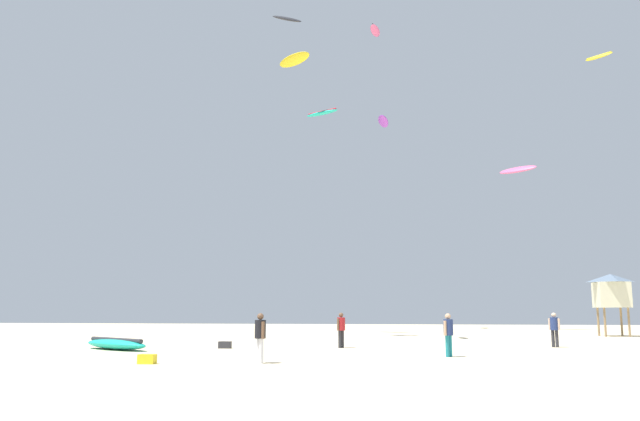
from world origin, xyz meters
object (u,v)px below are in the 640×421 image
at_px(kite_aloft_5, 383,121).
at_px(person_foreground, 260,334).
at_px(person_midground, 448,331).
at_px(kite_aloft_6, 294,60).
at_px(lifeguard_tower, 611,290).
at_px(gear_bag, 225,345).
at_px(kite_aloft_3, 322,113).
at_px(person_right, 341,327).
at_px(kite_aloft_0, 599,57).
at_px(kite_aloft_1, 375,31).
at_px(kite_aloft_7, 287,19).
at_px(cooler_box, 147,359).
at_px(kite_aloft_2, 518,170).
at_px(kite_grounded_near, 116,344).
at_px(person_left, 554,327).

bearing_deg(kite_aloft_5, person_foreground, -102.43).
xyz_separation_m(person_midground, kite_aloft_6, (-9.90, 20.95, 20.05)).
distance_m(person_midground, lifeguard_tower, 23.40).
distance_m(gear_bag, kite_aloft_6, 26.88).
bearing_deg(kite_aloft_3, kite_aloft_5, -35.70).
bearing_deg(person_right, kite_aloft_0, 83.78).
height_order(person_foreground, kite_aloft_0, kite_aloft_0).
distance_m(gear_bag, kite_aloft_3, 19.68).
relative_size(lifeguard_tower, kite_aloft_1, 1.47).
relative_size(lifeguard_tower, kite_aloft_6, 1.26).
relative_size(kite_aloft_5, kite_aloft_7, 1.17).
relative_size(kite_aloft_5, kite_aloft_6, 0.75).
distance_m(cooler_box, kite_aloft_6, 32.91).
distance_m(kite_aloft_3, kite_aloft_5, 5.55).
bearing_deg(kite_aloft_3, gear_bag, -103.38).
xyz_separation_m(person_right, kite_aloft_2, (13.04, 25.96, 12.95)).
xyz_separation_m(kite_aloft_1, kite_aloft_6, (-5.87, -10.45, -6.79)).
distance_m(person_midground, kite_aloft_5, 18.46).
xyz_separation_m(kite_grounded_near, cooler_box, (4.37, -6.84, -0.09)).
bearing_deg(person_right, kite_aloft_7, 150.22).
bearing_deg(person_left, kite_aloft_0, 5.61).
bearing_deg(person_left, kite_aloft_3, 82.77).
bearing_deg(person_midground, person_foreground, 65.66).
xyz_separation_m(cooler_box, kite_aloft_6, (0.40, 25.46, 20.85)).
bearing_deg(kite_grounded_near, kite_aloft_0, 40.47).
bearing_deg(kite_aloft_6, kite_aloft_2, 28.98).
xyz_separation_m(gear_bag, kite_aloft_5, (7.24, 9.31, 13.31)).
xyz_separation_m(person_left, kite_aloft_5, (-8.27, 6.40, 12.51)).
relative_size(lifeguard_tower, kite_aloft_7, 1.96).
bearing_deg(person_midground, kite_aloft_2, -69.20).
bearing_deg(kite_aloft_2, person_midground, -105.04).
bearing_deg(person_left, cooler_box, 155.74).
bearing_deg(gear_bag, person_left, 10.62).
bearing_deg(kite_aloft_3, kite_aloft_2, 43.51).
height_order(person_foreground, lifeguard_tower, lifeguard_tower).
xyz_separation_m(person_foreground, person_right, (1.88, 8.85, -0.02)).
bearing_deg(kite_aloft_0, lifeguard_tower, -108.95).
bearing_deg(lifeguard_tower, gear_bag, -144.28).
bearing_deg(kite_aloft_6, person_right, -71.86).
bearing_deg(gear_bag, lifeguard_tower, 35.72).
distance_m(cooler_box, kite_aloft_5, 23.46).
distance_m(kite_aloft_1, kite_aloft_3, 19.87).
xyz_separation_m(kite_aloft_5, kite_aloft_7, (-6.49, 1.46, 7.96)).
relative_size(person_foreground, person_left, 1.02).
bearing_deg(kite_aloft_2, person_left, -96.81).
bearing_deg(gear_bag, person_midground, -21.62).
height_order(person_left, kite_aloft_6, kite_aloft_6).
bearing_deg(person_midground, person_right, -11.42).
bearing_deg(kite_aloft_1, cooler_box, -99.90).
xyz_separation_m(kite_grounded_near, kite_aloft_6, (4.77, 18.62, 20.76)).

